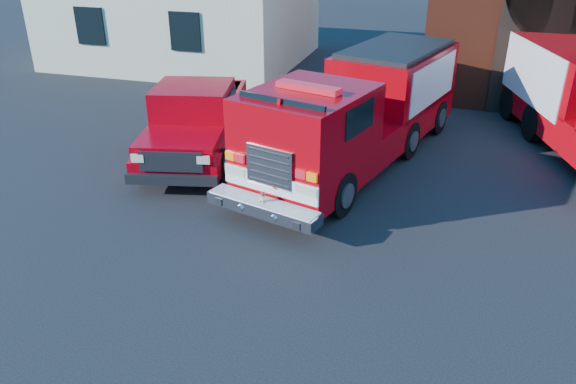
% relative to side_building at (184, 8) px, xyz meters
% --- Properties ---
extents(ground, '(100.00, 100.00, 0.00)m').
position_rel_side_building_xyz_m(ground, '(9.00, -13.00, -2.20)').
color(ground, black).
rests_on(ground, ground).
extents(side_building, '(10.20, 8.20, 4.35)m').
position_rel_side_building_xyz_m(side_building, '(0.00, 0.00, 0.00)').
color(side_building, beige).
rests_on(side_building, ground).
extents(fire_engine, '(4.62, 8.91, 2.65)m').
position_rel_side_building_xyz_m(fire_engine, '(9.44, -9.36, -0.83)').
color(fire_engine, black).
rests_on(fire_engine, ground).
extents(pickup_truck, '(3.34, 6.13, 1.90)m').
position_rel_side_building_xyz_m(pickup_truck, '(5.18, -9.94, -1.30)').
color(pickup_truck, black).
rests_on(pickup_truck, ground).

